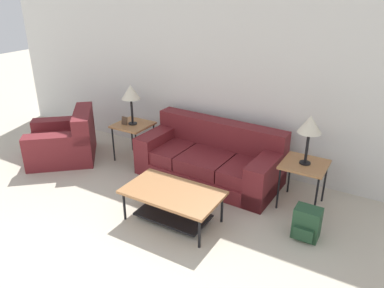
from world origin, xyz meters
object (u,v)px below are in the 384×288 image
object	(u,v)px
side_table_left	(133,127)
table_lamp_right	(310,125)
table_lamp_left	(131,93)
armchair	(65,142)
backpack	(307,224)
coffee_table	(173,199)
side_table_right	(304,168)
couch	(210,160)

from	to	relation	value
side_table_left	table_lamp_right	bearing A→B (deg)	0.00
table_lamp_left	table_lamp_right	size ratio (longest dim) A/B	1.00
side_table_left	table_lamp_left	world-z (taller)	table_lamp_left
armchair	backpack	xyz separation A→B (m)	(4.02, -0.10, -0.09)
backpack	coffee_table	bearing A→B (deg)	-161.52
table_lamp_right	backpack	distance (m)	1.17
side_table_right	table_lamp_left	size ratio (longest dim) A/B	0.95
armchair	table_lamp_right	size ratio (longest dim) A/B	2.21
side_table_right	backpack	distance (m)	0.78
couch	table_lamp_left	distance (m)	1.62
table_lamp_left	side_table_left	bearing A→B (deg)	-75.96
couch	coffee_table	bearing A→B (deg)	-84.01
side_table_left	couch	bearing A→B (deg)	2.71
couch	side_table_left	bearing A→B (deg)	-177.29
armchair	coffee_table	xyz separation A→B (m)	(2.52, -0.60, 0.03)
couch	backpack	world-z (taller)	couch
side_table_right	couch	bearing A→B (deg)	177.28
side_table_left	backpack	xyz separation A→B (m)	(3.01, -0.65, -0.36)
coffee_table	table_lamp_right	bearing A→B (deg)	42.57
side_table_left	table_lamp_left	distance (m)	0.57
side_table_right	armchair	bearing A→B (deg)	-171.63
side_table_left	backpack	bearing A→B (deg)	-12.17
table_lamp_left	couch	bearing A→B (deg)	2.71
side_table_left	side_table_right	size ratio (longest dim) A/B	1.00
armchair	side_table_left	size ratio (longest dim) A/B	2.33
armchair	table_lamp_left	size ratio (longest dim) A/B	2.21
coffee_table	table_lamp_left	size ratio (longest dim) A/B	1.84
couch	side_table_right	xyz separation A→B (m)	(1.38, -0.07, 0.26)
couch	coffee_table	xyz separation A→B (m)	(0.13, -1.22, 0.02)
side_table_left	backpack	size ratio (longest dim) A/B	1.59
couch	side_table_right	bearing A→B (deg)	-2.72
coffee_table	backpack	xyz separation A→B (m)	(1.50, 0.50, -0.12)
side_table_left	backpack	world-z (taller)	side_table_left
couch	armchair	world-z (taller)	couch
couch	backpack	distance (m)	1.78
armchair	table_lamp_right	xyz separation A→B (m)	(3.77, 0.55, 0.85)
table_lamp_right	backpack	bearing A→B (deg)	-69.17
armchair	side_table_right	world-z (taller)	armchair
armchair	backpack	size ratio (longest dim) A/B	3.70
couch	table_lamp_left	size ratio (longest dim) A/B	3.28
armchair	table_lamp_right	world-z (taller)	table_lamp_right
table_lamp_right	side_table_right	bearing A→B (deg)	-104.04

